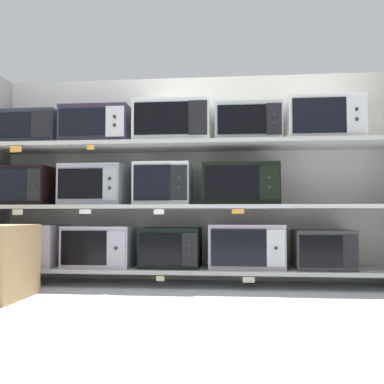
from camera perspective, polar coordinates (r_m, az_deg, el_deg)
ground at (r=2.47m, az=-2.32°, el=-15.66°), size 7.19×6.00×0.02m
back_panel at (r=3.68m, az=0.39°, el=1.85°), size 3.39×0.04×1.68m
shelf_0 at (r=3.43m, az=0.00°, el=-9.91°), size 3.19×0.48×0.03m
microwave_0 at (r=3.76m, az=-20.12°, el=-6.44°), size 0.49×0.42×0.32m
microwave_1 at (r=3.55m, az=-11.70°, el=-6.83°), size 0.52×0.41×0.31m
microwave_2 at (r=3.43m, az=-2.74°, el=-7.13°), size 0.45×0.39×0.30m
microwave_3 at (r=3.39m, az=7.02°, el=-6.93°), size 0.56×0.36×0.33m
microwave_4 at (r=3.45m, az=16.50°, el=-7.10°), size 0.43×0.39×0.29m
price_tag_0 at (r=3.56m, az=-21.68°, el=-10.15°), size 0.09×0.00×0.05m
price_tag_1 at (r=3.22m, az=-4.12°, el=-11.06°), size 0.06×0.00×0.04m
price_tag_2 at (r=3.18m, az=7.32°, el=-11.16°), size 0.08×0.00×0.04m
shelf_1 at (r=3.40m, az=0.00°, el=-1.93°), size 3.19×0.48×0.03m
microwave_5 at (r=3.77m, az=-20.45°, el=0.69°), size 0.42×0.43×0.30m
microwave_6 at (r=3.57m, az=-12.49°, el=0.87°), size 0.48×0.38×0.32m
microwave_7 at (r=3.44m, az=-3.71°, el=1.01°), size 0.42×0.36×0.32m
microwave_8 at (r=3.39m, az=6.29°, el=0.99°), size 0.57×0.37×0.31m
price_tag_3 at (r=3.53m, az=-21.56°, el=-2.42°), size 0.08×0.00×0.04m
price_tag_4 at (r=3.32m, az=-13.60°, el=-2.47°), size 0.09×0.00×0.03m
price_tag_5 at (r=3.19m, az=-4.27°, el=-2.55°), size 0.08×0.00×0.04m
price_tag_6 at (r=3.14m, az=5.95°, el=-2.49°), size 0.09×0.00×0.03m
shelf_2 at (r=3.44m, az=0.00°, el=6.01°), size 3.19×0.48×0.03m
microwave_9 at (r=3.81m, az=-19.89°, el=7.57°), size 0.48×0.39×0.27m
microwave_10 at (r=3.61m, az=-11.90°, el=8.20°), size 0.53×0.42×0.29m
microwave_11 at (r=3.49m, az=-2.42°, el=8.79°), size 0.58×0.42×0.32m
microwave_12 at (r=3.45m, az=7.23°, el=8.67°), size 0.49×0.37×0.29m
microwave_13 at (r=3.52m, az=16.59°, el=8.85°), size 0.55×0.37×0.32m
price_tag_7 at (r=3.57m, az=-21.76°, el=5.18°), size 0.09×0.00×0.05m
price_tag_8 at (r=3.35m, az=-12.94°, el=5.66°), size 0.06×0.00×0.04m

